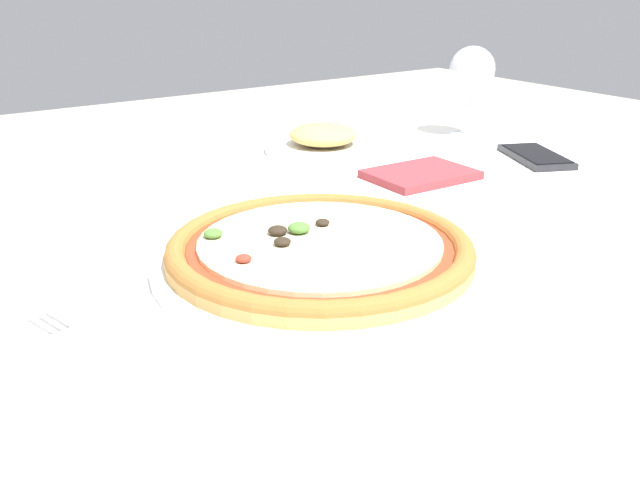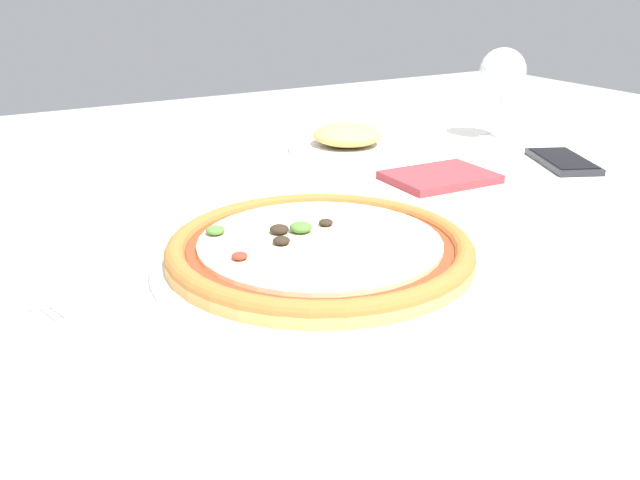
% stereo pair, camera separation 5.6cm
% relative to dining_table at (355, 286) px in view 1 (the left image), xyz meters
% --- Properties ---
extents(dining_table, '(1.23, 0.99, 0.76)m').
position_rel_dining_table_xyz_m(dining_table, '(0.00, 0.00, 0.00)').
color(dining_table, '#997047').
rests_on(dining_table, ground_plane).
extents(pizza_plate, '(0.35, 0.35, 0.04)m').
position_rel_dining_table_xyz_m(pizza_plate, '(-0.12, -0.10, 0.11)').
color(pizza_plate, white).
rests_on(pizza_plate, dining_table).
extents(fork, '(0.06, 0.17, 0.00)m').
position_rel_dining_table_xyz_m(fork, '(-0.38, -0.13, 0.10)').
color(fork, silver).
rests_on(fork, dining_table).
extents(wine_glass_far_right, '(0.08, 0.08, 0.16)m').
position_rel_dining_table_xyz_m(wine_glass_far_right, '(0.45, 0.24, 0.21)').
color(wine_glass_far_right, silver).
rests_on(wine_glass_far_right, dining_table).
extents(cell_phone, '(0.12, 0.16, 0.01)m').
position_rel_dining_table_xyz_m(cell_phone, '(0.41, 0.06, 0.10)').
color(cell_phone, '#232328').
rests_on(cell_phone, dining_table).
extents(side_plate, '(0.20, 0.20, 0.04)m').
position_rel_dining_table_xyz_m(side_plate, '(0.16, 0.31, 0.11)').
color(side_plate, white).
rests_on(side_plate, dining_table).
extents(napkin_folded, '(0.15, 0.11, 0.01)m').
position_rel_dining_table_xyz_m(napkin_folded, '(0.19, 0.09, 0.10)').
color(napkin_folded, '#933338').
rests_on(napkin_folded, dining_table).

